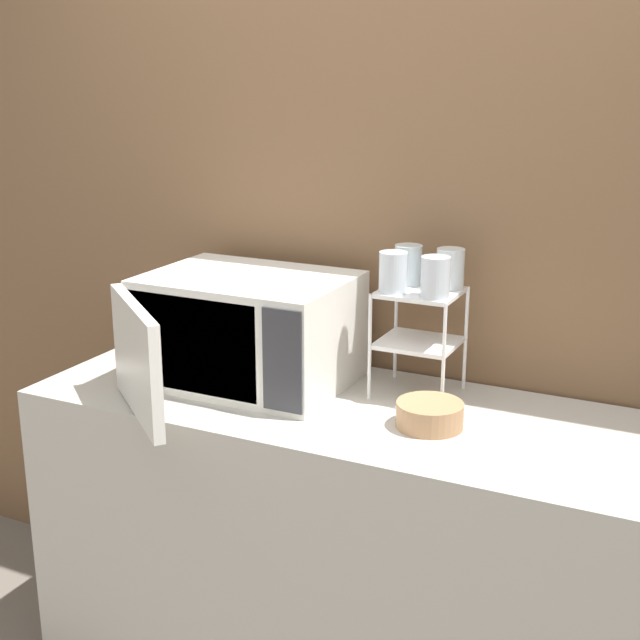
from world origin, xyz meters
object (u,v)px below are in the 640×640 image
object	(u,v)px
glass_front_left	(393,272)
bowl	(430,415)
dish_rack	(419,320)
microwave	(244,330)
glass_back_right	(450,269)
glass_front_right	(435,277)
glass_back_left	(408,265)

from	to	relation	value
glass_front_left	bowl	xyz separation A→B (m)	(0.17, -0.16, -0.33)
dish_rack	bowl	distance (m)	0.30
glass_front_left	bowl	bearing A→B (deg)	-42.63
microwave	dish_rack	xyz separation A→B (m)	(0.49, 0.13, 0.06)
glass_back_right	glass_front_right	xyz separation A→B (m)	(-0.00, -0.11, 0.00)
glass_front_left	glass_back_right	size ratio (longest dim) A/B	1.00
glass_front_left	glass_front_right	bearing A→B (deg)	-2.60
glass_front_left	glass_back_left	world-z (taller)	same
microwave	glass_back_left	distance (m)	0.51
microwave	dish_rack	bearing A→B (deg)	15.19
microwave	glass_back_right	world-z (taller)	glass_back_right
glass_back_right	glass_front_right	size ratio (longest dim) A/B	1.00
glass_front_right	bowl	world-z (taller)	glass_front_right
microwave	glass_front_left	distance (m)	0.48
dish_rack	glass_back_left	bearing A→B (deg)	137.26
microwave	glass_front_right	bearing A→B (deg)	7.75
microwave	bowl	world-z (taller)	microwave
glass_back_right	bowl	distance (m)	0.42
glass_back_right	glass_back_left	size ratio (longest dim) A/B	1.00
glass_front_left	glass_back_left	size ratio (longest dim) A/B	1.00
microwave	glass_front_left	world-z (taller)	glass_front_left
glass_front_right	dish_rack	bearing A→B (deg)	136.88
glass_back_right	glass_front_right	distance (m)	0.11
glass_front_right	glass_back_left	bearing A→B (deg)	137.06
microwave	glass_front_left	xyz separation A→B (m)	(0.43, 0.08, 0.20)
microwave	glass_back_right	size ratio (longest dim) A/B	6.61
bowl	dish_rack	bearing A→B (deg)	117.94
glass_back_right	bowl	world-z (taller)	glass_back_right
glass_front_left	glass_back_right	distance (m)	0.17
microwave	bowl	xyz separation A→B (m)	(0.60, -0.08, -0.13)
glass_back_right	glass_front_right	bearing A→B (deg)	-91.78
glass_front_right	bowl	distance (m)	0.36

